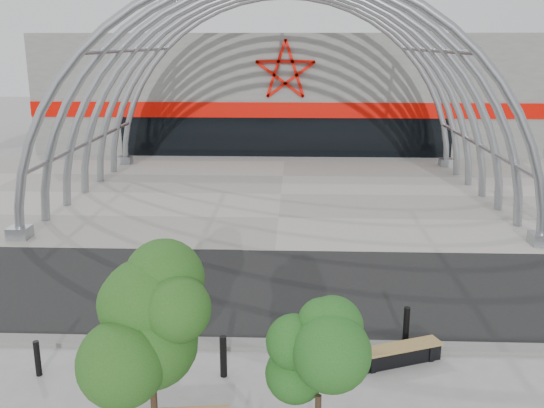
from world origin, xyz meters
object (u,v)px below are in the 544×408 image
object	(u,v)px
bench_1	(399,355)
bollard_2	(223,356)
street_tree_1	(319,360)
street_tree_0	(149,312)

from	to	relation	value
bench_1	bollard_2	size ratio (longest dim) A/B	2.18
bench_1	bollard_2	xyz separation A→B (m)	(-4.12, -0.75, 0.28)
street_tree_1	bench_1	xyz separation A→B (m)	(2.08, 4.05, -2.10)
street_tree_0	bollard_2	world-z (taller)	street_tree_0
street_tree_1	bollard_2	xyz separation A→B (m)	(-2.03, 3.30, -1.82)
bollard_2	street_tree_0	bearing A→B (deg)	-109.08
street_tree_1	bench_1	world-z (taller)	street_tree_1
street_tree_0	street_tree_1	distance (m)	3.08
street_tree_0	bollard_2	xyz separation A→B (m)	(0.94, 2.73, -2.37)
street_tree_0	street_tree_1	size ratio (longest dim) A/B	1.23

